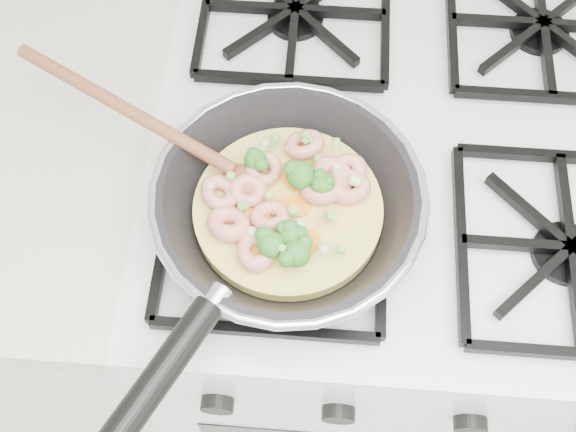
{
  "coord_description": "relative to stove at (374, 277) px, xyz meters",
  "views": [
    {
      "loc": [
        -0.11,
        1.23,
        1.55
      ],
      "look_at": [
        -0.14,
        1.56,
        0.93
      ],
      "focal_mm": 43.39,
      "sensor_mm": 36.0,
      "label": 1
    }
  ],
  "objects": [
    {
      "name": "stove",
      "position": [
        0.0,
        0.0,
        0.0
      ],
      "size": [
        0.6,
        0.6,
        0.92
      ],
      "color": "white",
      "rests_on": "ground"
    },
    {
      "name": "skillet",
      "position": [
        -0.14,
        -0.14,
        0.49
      ],
      "size": [
        0.42,
        0.41,
        0.08
      ],
      "rotation": [
        0.0,
        0.0,
        -0.34
      ],
      "color": "black",
      "rests_on": "stove"
    }
  ]
}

